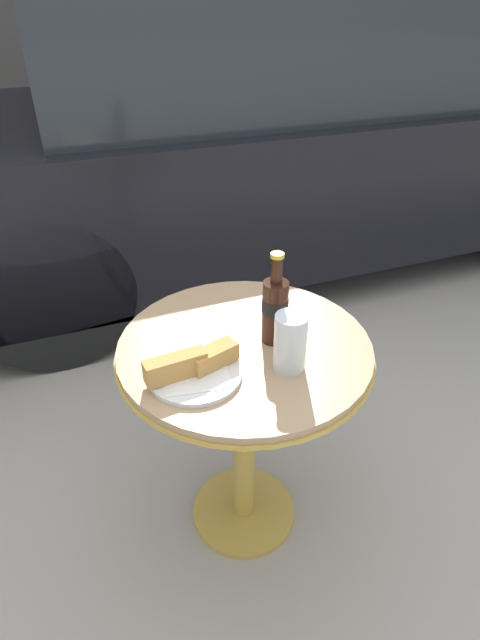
# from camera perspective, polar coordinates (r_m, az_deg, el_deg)

# --- Properties ---
(ground_plane) EXTENTS (30.00, 30.00, 0.00)m
(ground_plane) POSITION_cam_1_polar(r_m,az_deg,el_deg) (1.75, 0.40, -21.10)
(ground_plane) COLOR #A8A093
(bistro_table) EXTENTS (0.65, 0.65, 0.69)m
(bistro_table) POSITION_cam_1_polar(r_m,az_deg,el_deg) (1.35, 0.49, -7.78)
(bistro_table) COLOR gold
(bistro_table) RESTS_ON ground_plane
(cola_bottle_left) EXTENTS (0.07, 0.07, 0.24)m
(cola_bottle_left) POSITION_cam_1_polar(r_m,az_deg,el_deg) (1.22, 4.02, 1.41)
(cola_bottle_left) COLOR #33190F
(cola_bottle_left) RESTS_ON bistro_table
(drinking_glass) EXTENTS (0.08, 0.08, 0.14)m
(drinking_glass) POSITION_cam_1_polar(r_m,az_deg,el_deg) (1.15, 5.73, -2.81)
(drinking_glass) COLOR black
(drinking_glass) RESTS_ON bistro_table
(lunch_plate_near) EXTENTS (0.23, 0.22, 0.07)m
(lunch_plate_near) POSITION_cam_1_polar(r_m,az_deg,el_deg) (1.15, -5.30, -5.48)
(lunch_plate_near) COLOR white
(lunch_plate_near) RESTS_ON bistro_table
(parked_car) EXTENTS (4.58, 1.79, 1.42)m
(parked_car) POSITION_cam_1_polar(r_m,az_deg,el_deg) (3.17, 3.55, 19.82)
(parked_car) COLOR black
(parked_car) RESTS_ON ground_plane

